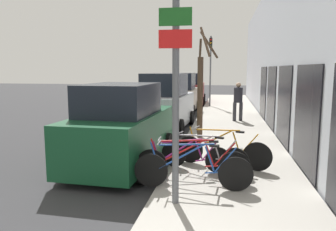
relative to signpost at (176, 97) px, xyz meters
The scene contains 16 objects.
ground_plane 7.23m from the signpost, 102.59° to the left, with size 80.00×80.00×0.00m, color #333335.
sidewalk_curb 9.83m from the signpost, 83.49° to the left, with size 3.20×32.00×0.15m.
building_facade 9.95m from the signpost, 73.32° to the left, with size 0.23×32.00×6.50m.
signpost is the anchor object (origin of this frame).
bicycle_0 1.71m from the signpost, 72.30° to the left, with size 2.40×0.44×0.96m.
bicycle_1 1.95m from the signpost, 81.06° to the left, with size 2.47×0.44×0.94m.
bicycle_2 2.28m from the signpost, 90.09° to the left, with size 2.00×0.82×0.83m.
bicycle_3 2.54m from the signpost, 79.43° to the left, with size 2.12×0.70×0.89m.
bicycle_4 2.96m from the signpost, 71.38° to the left, with size 2.34×0.71×0.96m.
parked_car_0 3.34m from the signpost, 125.39° to the left, with size 2.21×4.33×2.18m.
parked_car_1 8.34m from the signpost, 101.64° to the left, with size 2.19×4.22×2.38m.
parked_car_2 13.56m from the signpost, 97.44° to the left, with size 2.01×4.16×2.33m.
parked_car_3 18.58m from the signpost, 94.86° to the left, with size 2.11×4.84×2.25m.
pedestrian_near 10.01m from the signpost, 81.70° to the left, with size 0.45×0.40×1.79m.
street_tree 5.90m from the signpost, 89.97° to the left, with size 0.73×1.71×3.83m.
traffic_light 15.98m from the signpost, 90.52° to the left, with size 0.20×0.30×4.50m.
Camera 1 is at (2.36, -1.16, 2.56)m, focal length 35.00 mm.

